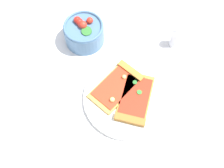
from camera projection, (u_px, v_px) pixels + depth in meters
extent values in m
plane|color=silver|center=(117.00, 95.00, 0.84)|extent=(2.40, 2.40, 0.00)
cylinder|color=silver|center=(127.00, 98.00, 0.83)|extent=(0.25, 0.25, 0.01)
cube|color=gold|center=(135.00, 98.00, 0.82)|extent=(0.11, 0.17, 0.01)
cube|color=#A36B2D|center=(130.00, 120.00, 0.78)|extent=(0.09, 0.04, 0.02)
cube|color=#B22D19|center=(135.00, 97.00, 0.81)|extent=(0.10, 0.15, 0.00)
cylinder|color=#388433|center=(139.00, 92.00, 0.82)|extent=(0.01, 0.01, 0.00)
cylinder|color=#2D722D|center=(135.00, 82.00, 0.83)|extent=(0.01, 0.01, 0.00)
cube|color=gold|center=(116.00, 87.00, 0.83)|extent=(0.13, 0.18, 0.01)
cube|color=#B77A33|center=(131.00, 71.00, 0.85)|extent=(0.09, 0.04, 0.02)
cube|color=red|center=(116.00, 86.00, 0.83)|extent=(0.11, 0.15, 0.00)
sphere|color=#EAD172|center=(125.00, 77.00, 0.84)|extent=(0.01, 0.01, 0.01)
sphere|color=#EAD172|center=(113.00, 100.00, 0.80)|extent=(0.01, 0.01, 0.01)
cylinder|color=#4C7299|center=(84.00, 34.00, 0.90)|extent=(0.13, 0.13, 0.07)
torus|color=#4C7299|center=(83.00, 26.00, 0.87)|extent=(0.12, 0.12, 0.01)
sphere|color=red|center=(90.00, 20.00, 0.88)|extent=(0.02, 0.02, 0.02)
sphere|color=red|center=(83.00, 25.00, 0.87)|extent=(0.02, 0.02, 0.02)
sphere|color=red|center=(79.00, 22.00, 0.87)|extent=(0.02, 0.02, 0.02)
sphere|color=red|center=(77.00, 20.00, 0.88)|extent=(0.02, 0.02, 0.02)
sphere|color=red|center=(81.00, 25.00, 0.87)|extent=(0.02, 0.02, 0.02)
cylinder|color=#2D722D|center=(87.00, 31.00, 0.86)|extent=(0.04, 0.04, 0.01)
cube|color=white|center=(49.00, 92.00, 0.84)|extent=(0.18, 0.16, 0.00)
cylinder|color=silver|center=(175.00, 39.00, 0.90)|extent=(0.03, 0.03, 0.06)
cone|color=silver|center=(177.00, 31.00, 0.87)|extent=(0.03, 0.03, 0.01)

